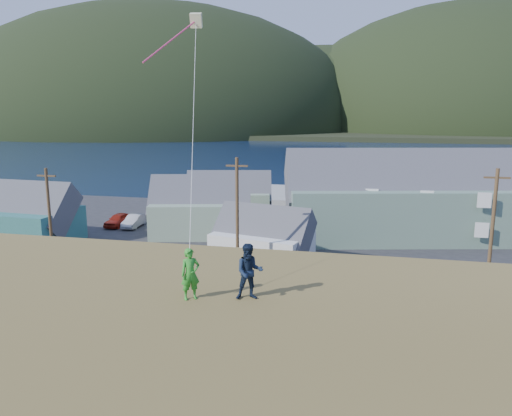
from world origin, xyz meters
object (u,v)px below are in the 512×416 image
(lodge, at_px, (442,198))
(kite_flyer_green, at_px, (190,274))
(shed_white, at_px, (263,240))
(kite_flyer_navy, at_px, (249,272))
(shed_teal, at_px, (26,216))
(shed_palegreen_far, at_px, (229,196))
(shed_palegreen_near, at_px, (201,208))
(wharf, at_px, (267,194))

(lodge, height_order, kite_flyer_green, lodge)
(shed_white, xyz_separation_m, kite_flyer_navy, (4.59, -24.60, 5.65))
(shed_teal, height_order, shed_palegreen_far, shed_teal)
(lodge, bearing_deg, shed_palegreen_far, 154.73)
(lodge, relative_size, kite_flyer_navy, 18.22)
(shed_teal, xyz_separation_m, kite_flyer_navy, (28.73, -27.22, 5.32))
(lodge, height_order, shed_teal, lodge)
(shed_palegreen_far, distance_m, kite_flyer_green, 45.29)
(kite_flyer_navy, bearing_deg, shed_palegreen_near, 93.68)
(wharf, relative_size, lodge, 0.80)
(lodge, distance_m, kite_flyer_green, 40.71)
(shed_teal, height_order, shed_white, shed_teal)
(shed_palegreen_far, xyz_separation_m, kite_flyer_navy, (12.58, -43.26, 5.45))
(shed_teal, height_order, shed_palegreen_near, shed_palegreen_near)
(lodge, xyz_separation_m, shed_palegreen_near, (-24.35, -3.82, -1.42))
(shed_white, bearing_deg, kite_flyer_green, -70.18)
(shed_teal, bearing_deg, shed_white, -2.56)
(lodge, xyz_separation_m, shed_palegreen_far, (-23.77, 5.26, -1.62))
(shed_palegreen_near, distance_m, shed_palegreen_far, 9.10)
(shed_palegreen_near, height_order, shed_white, shed_palegreen_near)
(shed_teal, relative_size, kite_flyer_green, 6.00)
(lodge, bearing_deg, shed_palegreen_near, 176.12)
(shed_teal, relative_size, kite_flyer_navy, 5.50)
(shed_white, distance_m, shed_palegreen_far, 20.30)
(wharf, height_order, kite_flyer_green, kite_flyer_green)
(shed_palegreen_far, xyz_separation_m, kite_flyer_green, (10.78, -43.66, 5.38))
(kite_flyer_green, bearing_deg, shed_palegreen_far, 69.15)
(shed_palegreen_near, distance_m, kite_flyer_green, 36.76)
(shed_palegreen_near, bearing_deg, shed_white, -61.21)
(kite_flyer_green, distance_m, kite_flyer_navy, 1.85)
(kite_flyer_green, relative_size, kite_flyer_navy, 0.92)
(shed_palegreen_far, bearing_deg, shed_teal, -147.26)
(lodge, bearing_deg, kite_flyer_navy, -119.20)
(kite_flyer_navy, bearing_deg, kite_flyer_green, 175.15)
(shed_palegreen_near, bearing_deg, kite_flyer_green, -84.83)
(shed_white, bearing_deg, shed_palegreen_near, 145.24)
(shed_palegreen_near, xyz_separation_m, kite_flyer_green, (11.36, -34.58, 5.17))
(wharf, relative_size, kite_flyer_navy, 14.52)
(shed_palegreen_near, bearing_deg, wharf, 71.48)
(shed_teal, bearing_deg, lodge, 18.74)
(kite_flyer_navy, bearing_deg, shed_palegreen_far, 88.84)
(shed_teal, bearing_deg, wharf, 63.61)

